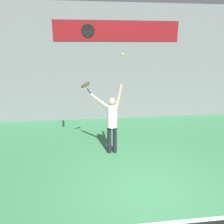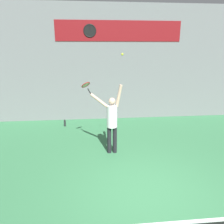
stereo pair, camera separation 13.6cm
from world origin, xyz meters
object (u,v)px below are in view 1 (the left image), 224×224
at_px(tennis_racket, 86,86).
at_px(tennis_ball, 122,54).
at_px(tennis_player, 112,120).
at_px(water_bottle, 63,124).
at_px(scoreboard_clock, 88,31).

relative_size(tennis_racket, tennis_ball, 5.79).
distance_m(tennis_player, tennis_ball, 1.95).
bearing_deg(water_bottle, tennis_ball, -53.61).
height_order(tennis_racket, tennis_ball, tennis_ball).
bearing_deg(tennis_ball, scoreboard_clock, 103.54).
bearing_deg(tennis_player, tennis_ball, -28.04).
relative_size(scoreboard_clock, water_bottle, 1.91).
bearing_deg(tennis_player, scoreboard_clock, 99.64).
height_order(tennis_ball, water_bottle, tennis_ball).
height_order(tennis_player, water_bottle, tennis_player).
relative_size(scoreboard_clock, tennis_ball, 8.11).
bearing_deg(tennis_ball, water_bottle, 126.39).
relative_size(tennis_player, water_bottle, 7.69).
height_order(scoreboard_clock, tennis_racket, scoreboard_clock).
height_order(scoreboard_clock, tennis_player, scoreboard_clock).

